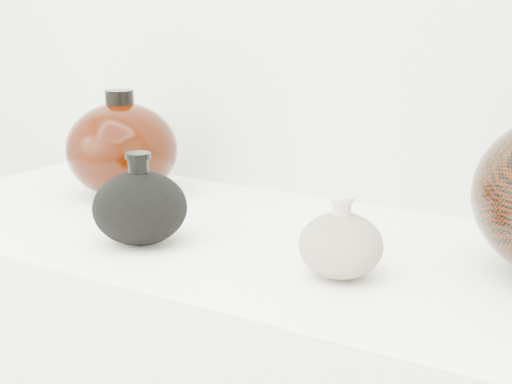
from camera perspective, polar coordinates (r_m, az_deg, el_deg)
The scene contains 3 objects.
black_gourd_vase at distance 1.01m, azimuth -9.26°, elevation -1.19°, with size 0.16×0.16×0.13m.
cream_gourd_vase at distance 0.88m, azimuth 6.80°, elevation -4.20°, with size 0.14×0.14×0.10m.
left_round_pot at distance 1.28m, azimuth -10.67°, elevation 3.40°, with size 0.25×0.25×0.19m.
Camera 1 is at (0.54, 0.10, 1.22)m, focal length 50.00 mm.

